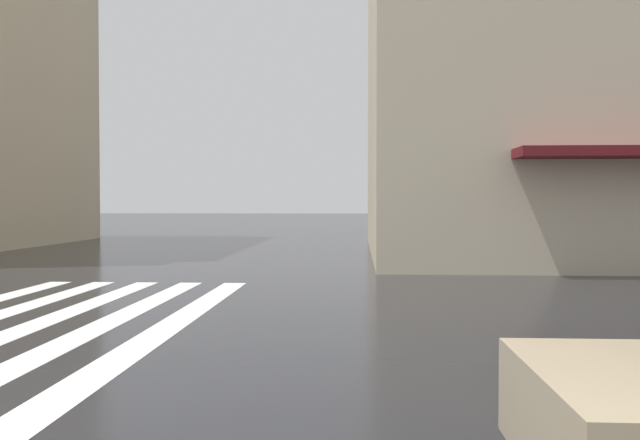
{
  "coord_description": "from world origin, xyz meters",
  "views": [
    {
      "loc": [
        -4.7,
        -3.55,
        1.8
      ],
      "look_at": [
        9.28,
        -2.77,
        1.45
      ],
      "focal_mm": 38.53,
      "sensor_mm": 36.0,
      "label": 1
    }
  ],
  "objects": []
}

